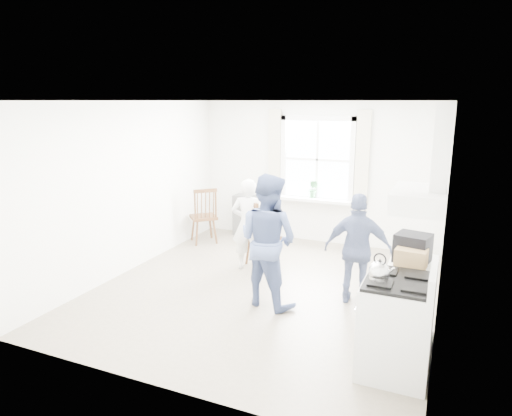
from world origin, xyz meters
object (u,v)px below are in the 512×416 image
at_px(low_cabinet, 410,301).
at_px(person_mid, 268,240).
at_px(gas_stove, 396,325).
at_px(stereo_stack, 413,248).
at_px(windsor_chair_a, 205,210).
at_px(person_right, 358,249).
at_px(windsor_chair_b, 256,227).
at_px(person_left, 248,225).

relative_size(low_cabinet, person_mid, 0.52).
bearing_deg(gas_stove, person_mid, 151.56).
bearing_deg(stereo_stack, windsor_chair_a, 150.65).
xyz_separation_m(gas_stove, low_cabinet, (0.07, 0.70, -0.03)).
bearing_deg(person_mid, person_right, -139.89).
height_order(low_cabinet, windsor_chair_b, windsor_chair_b).
height_order(stereo_stack, person_right, person_right).
bearing_deg(person_right, person_mid, 16.96).
distance_m(person_mid, person_right, 1.17).
bearing_deg(person_left, windsor_chair_b, -141.30).
xyz_separation_m(low_cabinet, windsor_chair_b, (-2.45, 1.39, 0.22)).
bearing_deg(gas_stove, person_right, 114.92).
relative_size(windsor_chair_a, person_mid, 0.62).
height_order(low_cabinet, person_right, person_right).
height_order(gas_stove, windsor_chair_b, gas_stove).
relative_size(windsor_chair_b, person_right, 0.76).
relative_size(windsor_chair_a, windsor_chair_b, 0.96).
bearing_deg(low_cabinet, windsor_chair_b, 150.52).
xyz_separation_m(person_mid, person_right, (1.06, 0.49, -0.13)).
relative_size(gas_stove, low_cabinet, 1.24).
distance_m(gas_stove, person_right, 1.59).
bearing_deg(low_cabinet, person_right, 135.28).
relative_size(low_cabinet, person_right, 0.61).
xyz_separation_m(gas_stove, person_right, (-0.66, 1.42, 0.25)).
bearing_deg(windsor_chair_b, windsor_chair_a, 150.61).
bearing_deg(windsor_chair_b, low_cabinet, -29.48).
distance_m(windsor_chair_a, person_mid, 2.79).
distance_m(windsor_chair_a, windsor_chair_b, 1.55).
xyz_separation_m(gas_stove, person_left, (-2.46, 1.98, 0.24)).
bearing_deg(gas_stove, stereo_stack, 86.31).
xyz_separation_m(person_left, person_right, (1.80, -0.56, 0.01)).
bearing_deg(stereo_stack, person_mid, 173.27).
relative_size(stereo_stack, person_right, 0.28).
bearing_deg(person_mid, gas_stove, 166.59).
bearing_deg(windsor_chair_a, gas_stove, -37.33).
relative_size(gas_stove, person_mid, 0.65).
bearing_deg(low_cabinet, person_left, 153.19).
bearing_deg(low_cabinet, stereo_stack, 136.77).
bearing_deg(stereo_stack, gas_stove, -93.69).
bearing_deg(windsor_chair_b, person_left, -126.96).
distance_m(windsor_chair_b, person_right, 1.85).
bearing_deg(windsor_chair_a, stereo_stack, -29.35).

